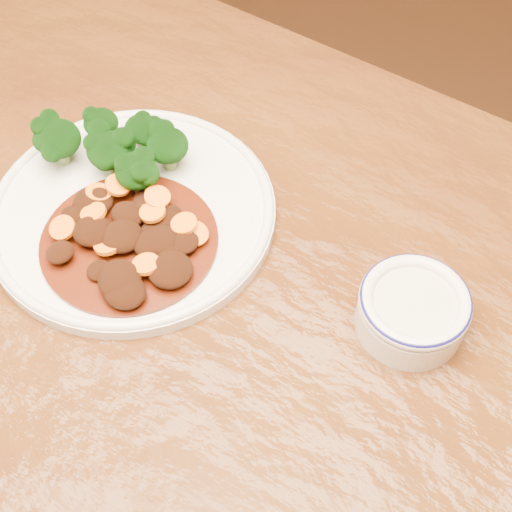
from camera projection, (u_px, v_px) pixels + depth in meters
The scene contains 5 objects.
dining_table at pixel (189, 367), 0.75m from camera, with size 1.52×0.93×0.75m.
dinner_plate at pixel (132, 210), 0.76m from camera, with size 0.31×0.31×0.02m.
broccoli_florets at pixel (115, 146), 0.77m from camera, with size 0.15×0.11×0.05m.
mince_stew at pixel (132, 241), 0.72m from camera, with size 0.18×0.18×0.03m.
dip_bowl at pixel (413, 309), 0.67m from camera, with size 0.11×0.11×0.05m.
Camera 1 is at (0.25, -0.25, 1.34)m, focal length 50.00 mm.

